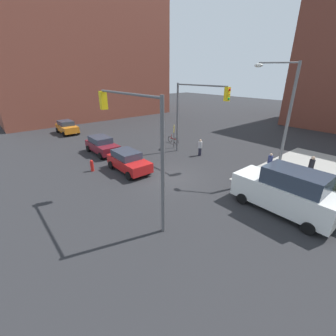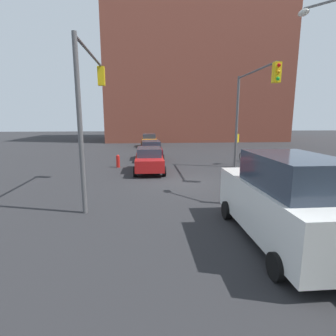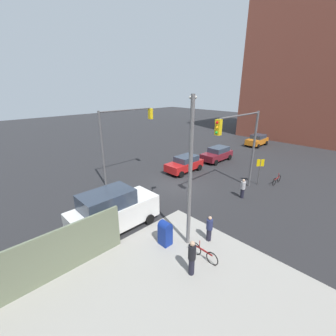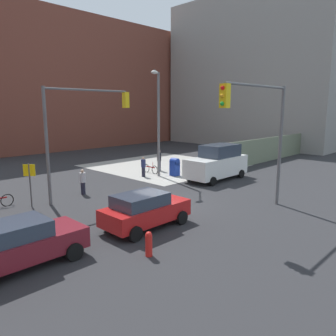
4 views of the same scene
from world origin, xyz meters
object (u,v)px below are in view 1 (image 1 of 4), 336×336
traffic_signal_se_corner (134,131)px  hatchback_red (128,161)px  pedestrian_waiting (200,147)px  pedestrian_walking_north (311,168)px  traffic_signal_nw_corner (195,106)px  bicycle_at_crosswalk (173,140)px  mailbox_blue (287,176)px  fire_hydrant (92,165)px  van_white_delivery (286,191)px  street_lamp_corner (283,115)px  coupe_maroon (102,145)px  bicycle_leaning_on_fence (291,171)px  pedestrian_crossing (270,162)px  coupe_orange (67,127)px

traffic_signal_se_corner → hatchback_red: size_ratio=1.57×
pedestrian_waiting → pedestrian_walking_north: 9.07m
traffic_signal_nw_corner → pedestrian_waiting: traffic_signal_nw_corner is taller
hatchback_red → bicycle_at_crosswalk: bearing=114.7°
mailbox_blue → pedestrian_waiting: pedestrian_waiting is taller
fire_hydrant → traffic_signal_se_corner: bearing=-2.4°
van_white_delivery → pedestrian_waiting: bearing=160.3°
traffic_signal_nw_corner → traffic_signal_se_corner: bearing=-63.2°
fire_hydrant → van_white_delivery: 13.87m
mailbox_blue → fire_hydrant: size_ratio=1.52×
traffic_signal_se_corner → fire_hydrant: traffic_signal_se_corner is taller
street_lamp_corner → hatchback_red: bearing=-137.2°
coupe_maroon → bicycle_leaning_on_fence: coupe_maroon is taller
fire_hydrant → pedestrian_crossing: 14.12m
fire_hydrant → pedestrian_waiting: bearing=72.3°
pedestrian_crossing → bicycle_leaning_on_fence: pedestrian_crossing is taller
coupe_maroon → bicycle_leaning_on_fence: size_ratio=2.41×
fire_hydrant → pedestrian_crossing: (9.20, 10.70, 0.32)m
traffic_signal_nw_corner → pedestrian_waiting: bearing=70.3°
hatchback_red → bicycle_leaning_on_fence: hatchback_red is taller
coupe_maroon → mailbox_blue: bearing=24.2°
fire_hydrant → pedestrian_waiting: size_ratio=0.59×
traffic_signal_se_corner → coupe_maroon: (-10.90, 2.84, -3.80)m
hatchback_red → bicycle_leaning_on_fence: (8.76, 9.11, -0.50)m
van_white_delivery → mailbox_blue: bearing=111.8°
traffic_signal_nw_corner → mailbox_blue: bearing=3.4°
fire_hydrant → traffic_signal_nw_corner: bearing=72.5°
coupe_orange → pedestrian_crossing: bearing=19.4°
bicycle_leaning_on_fence → street_lamp_corner: bearing=-112.7°
street_lamp_corner → coupe_orange: size_ratio=2.00×
pedestrian_crossing → bicycle_leaning_on_fence: bearing=143.7°
traffic_signal_nw_corner → van_white_delivery: size_ratio=1.20×
traffic_signal_nw_corner → pedestrian_waiting: (0.25, 0.70, -3.83)m
hatchback_red → bicycle_at_crosswalk: size_ratio=2.36×
coupe_maroon → van_white_delivery: (16.08, 3.46, 0.44)m
street_lamp_corner → bicycle_leaning_on_fence: 4.70m
fire_hydrant → bicycle_leaning_on_fence: bicycle_leaning_on_fence is taller
fire_hydrant → coupe_maroon: (-3.61, 2.54, 0.36)m
traffic_signal_nw_corner → bicycle_at_crosswalk: bearing=161.8°
street_lamp_corner → mailbox_blue: (1.28, -0.56, -3.94)m
coupe_orange → bicycle_at_crosswalk: size_ratio=2.28×
fire_hydrant → pedestrian_crossing: bearing=49.3°
van_white_delivery → pedestrian_waiting: (-9.48, 3.40, -0.46)m
coupe_maroon → bicycle_at_crosswalk: (1.80, 7.66, -0.50)m
hatchback_red → pedestrian_crossing: (7.36, 8.42, -0.03)m
traffic_signal_nw_corner → street_lamp_corner: (7.17, 1.06, 0.05)m
coupe_orange → coupe_maroon: bearing=0.3°
hatchback_red → pedestrian_walking_north: bearing=43.1°
coupe_orange → pedestrian_waiting: (17.10, 6.90, -0.02)m
hatchback_red → bicycle_at_crosswalk: (-3.64, 7.92, -0.50)m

